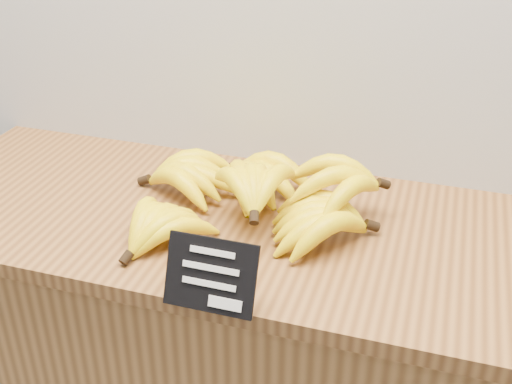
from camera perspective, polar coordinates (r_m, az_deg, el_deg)
The scene contains 3 objects.
counter_top at distance 1.23m, azimuth 0.70°, elevation -3.18°, with size 1.46×0.54×0.03m, color brown.
chalkboard_sign at distance 0.99m, azimuth -4.07°, elevation -7.39°, with size 0.15×0.01×0.12m, color black.
banana_pile at distance 1.22m, azimuth 0.03°, elevation -0.10°, with size 0.53×0.44×0.12m.
Camera 1 is at (0.37, 1.75, 1.58)m, focal length 45.00 mm.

